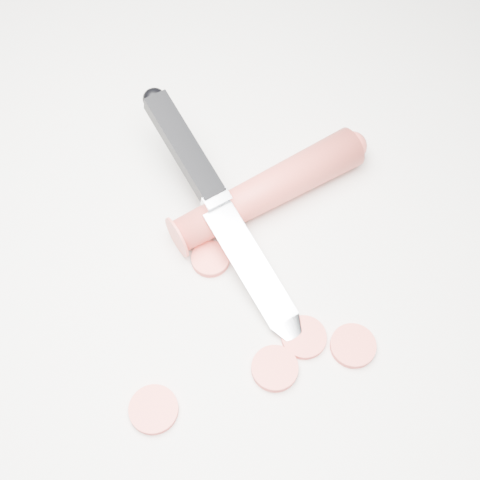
{
  "coord_description": "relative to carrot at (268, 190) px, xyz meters",
  "views": [
    {
      "loc": [
        0.0,
        -0.24,
        0.48
      ],
      "look_at": [
        -0.01,
        0.02,
        0.02
      ],
      "focal_mm": 50.0,
      "sensor_mm": 36.0,
      "label": 1
    }
  ],
  "objects": [
    {
      "name": "carrot",
      "position": [
        0.0,
        0.0,
        0.0
      ],
      "size": [
        0.16,
        0.13,
        0.03
      ],
      "primitive_type": "cylinder",
      "rotation": [
        1.57,
        0.0,
        -0.95
      ],
      "color": "#D13E33",
      "rests_on": "ground"
    },
    {
      "name": "carrot_slice_2",
      "position": [
        0.03,
        -0.12,
        -0.02
      ],
      "size": [
        0.03,
        0.03,
        0.01
      ],
      "primitive_type": "cylinder",
      "color": "#F05444",
      "rests_on": "ground"
    },
    {
      "name": "ground",
      "position": [
        -0.01,
        -0.07,
        -0.02
      ],
      "size": [
        2.4,
        2.4,
        0.0
      ],
      "primitive_type": "plane",
      "color": "silver",
      "rests_on": "ground"
    },
    {
      "name": "carrot_slice_1",
      "position": [
        0.01,
        -0.15,
        -0.01
      ],
      "size": [
        0.04,
        0.04,
        0.01
      ],
      "primitive_type": "cylinder",
      "color": "#F05444",
      "rests_on": "ground"
    },
    {
      "name": "carrot_slice_4",
      "position": [
        -0.04,
        -0.06,
        -0.01
      ],
      "size": [
        0.03,
        0.03,
        0.01
      ],
      "primitive_type": "cylinder",
      "color": "#F05444",
      "rests_on": "ground"
    },
    {
      "name": "carrot_slice_0",
      "position": [
        -0.07,
        -0.19,
        -0.02
      ],
      "size": [
        0.04,
        0.04,
        0.01
      ],
      "primitive_type": "cylinder",
      "color": "#F05444",
      "rests_on": "ground"
    },
    {
      "name": "kitchen_knife",
      "position": [
        -0.03,
        -0.04,
        0.02
      ],
      "size": [
        0.17,
        0.22,
        0.07
      ],
      "primitive_type": null,
      "color": "silver",
      "rests_on": "ground"
    },
    {
      "name": "carrot_slice_3",
      "position": [
        0.07,
        -0.13,
        -0.01
      ],
      "size": [
        0.03,
        0.03,
        0.01
      ],
      "primitive_type": "cylinder",
      "color": "#F05444",
      "rests_on": "ground"
    }
  ]
}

